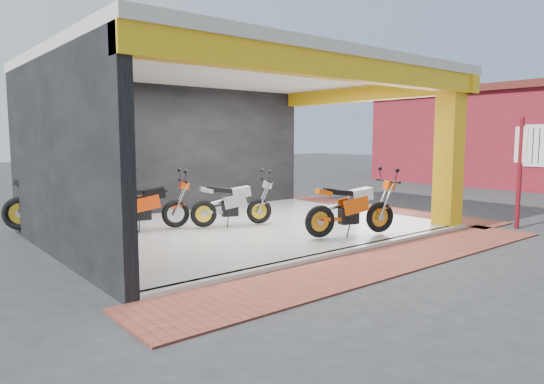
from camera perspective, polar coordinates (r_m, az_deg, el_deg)
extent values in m
plane|color=#2D2D30|center=(9.66, 4.23, -6.20)|extent=(80.00, 80.00, 0.00)
cube|color=white|center=(11.15, -2.87, -4.22)|extent=(8.00, 6.00, 0.10)
cube|color=beige|center=(11.06, -2.98, 14.17)|extent=(8.40, 6.40, 0.20)
cube|color=black|center=(13.59, -10.72, 4.81)|extent=(8.20, 0.20, 3.50)
cube|color=black|center=(9.15, -24.11, 3.63)|extent=(0.20, 6.20, 3.50)
cube|color=gold|center=(11.92, 20.11, 4.32)|extent=(0.50, 0.50, 3.50)
cube|color=gold|center=(8.81, 9.03, 14.13)|extent=(8.40, 0.30, 0.40)
cube|color=gold|center=(13.77, 10.84, 11.28)|extent=(0.30, 6.40, 0.40)
cube|color=white|center=(8.95, 8.76, -6.94)|extent=(8.00, 0.20, 0.10)
cube|color=brown|center=(8.48, 12.71, -8.03)|extent=(9.00, 1.40, 0.03)
cube|color=brown|center=(14.49, 12.60, -2.03)|extent=(1.40, 7.00, 0.03)
cube|color=white|center=(20.99, 28.95, 4.79)|extent=(0.06, 1.30, 1.60)
cube|color=#3F1E14|center=(22.55, 20.57, 3.46)|extent=(0.06, 1.00, 2.20)
cylinder|color=maroon|center=(12.50, 27.11, 1.92)|extent=(0.10, 0.10, 2.56)
cube|color=white|center=(12.47, 27.27, 4.97)|extent=(0.14, 0.34, 0.82)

